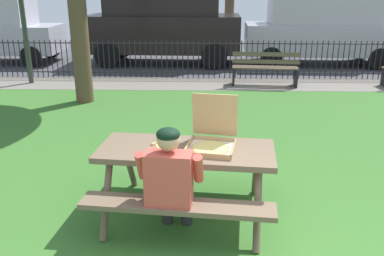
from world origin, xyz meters
TOP-DOWN VIEW (x-y plane):
  - ground at (0.00, 2.10)m, footprint 28.00×12.21m
  - cobblestone_walkway at (0.00, 7.51)m, footprint 28.00×1.40m
  - street_asphalt at (0.00, 12.15)m, footprint 28.00×7.88m
  - picnic_table_foreground at (-0.74, 1.25)m, footprint 1.94×1.65m
  - pizza_box_open at (-0.48, 1.29)m, footprint 0.56×0.61m
  - pizza_slice_on_table at (-0.97, 1.30)m, footprint 0.31×0.30m
  - adult_at_table at (-0.86, 0.76)m, footprint 0.63×0.62m
  - iron_fence_streetside at (0.00, 8.21)m, footprint 20.08×0.03m
  - park_bench_center at (0.94, 7.37)m, footprint 1.63×0.60m
  - parked_car_left at (-1.82, 10.44)m, footprint 4.76×2.20m
  - parked_car_center at (3.05, 10.44)m, footprint 4.68×2.12m

SIDE VIEW (x-z plane):
  - ground at x=0.00m, z-range -0.02..0.00m
  - street_asphalt at x=0.00m, z-range -0.01..0.00m
  - cobblestone_walkway at x=0.00m, z-range -0.01..0.00m
  - park_bench_center at x=0.94m, z-range -0.01..0.84m
  - iron_fence_streetside at x=0.00m, z-range 0.01..1.01m
  - picnic_table_foreground at x=-0.74m, z-range 0.20..0.99m
  - adult_at_table at x=-0.86m, z-range 0.06..1.25m
  - pizza_slice_on_table at x=-0.97m, z-range 0.77..0.79m
  - pizza_box_open at x=-0.48m, z-range 0.60..1.14m
  - parked_car_center at x=3.05m, z-range 0.06..2.14m
  - parked_car_left at x=-1.82m, z-range 0.08..2.54m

